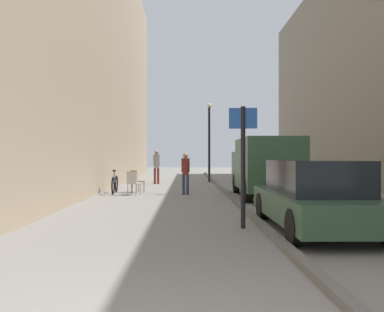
{
  "coord_description": "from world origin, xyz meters",
  "views": [
    {
      "loc": [
        -0.03,
        -2.53,
        1.53
      ],
      "look_at": [
        0.17,
        12.64,
        1.55
      ],
      "focal_mm": 36.26,
      "sensor_mm": 36.0,
      "label": 1
    }
  ],
  "objects_px": {
    "bicycle_leaning": "(115,184)",
    "cafe_chair_near_window": "(133,181)",
    "pedestrian_mid_block": "(157,165)",
    "street_sign_post": "(243,156)",
    "delivery_van": "(265,166)",
    "cafe_chair_by_doorway": "(136,180)",
    "lamp_post": "(209,137)",
    "parked_car": "(315,196)",
    "pedestrian_main_foreground": "(185,170)"
  },
  "relations": [
    {
      "from": "bicycle_leaning",
      "to": "cafe_chair_near_window",
      "type": "bearing_deg",
      "value": -43.56
    },
    {
      "from": "pedestrian_mid_block",
      "to": "cafe_chair_near_window",
      "type": "distance_m",
      "value": 6.3
    },
    {
      "from": "pedestrian_mid_block",
      "to": "bicycle_leaning",
      "type": "bearing_deg",
      "value": -116.78
    },
    {
      "from": "bicycle_leaning",
      "to": "street_sign_post",
      "type": "bearing_deg",
      "value": -65.15
    },
    {
      "from": "pedestrian_mid_block",
      "to": "bicycle_leaning",
      "type": "distance_m",
      "value": 5.73
    },
    {
      "from": "street_sign_post",
      "to": "cafe_chair_near_window",
      "type": "xyz_separation_m",
      "value": [
        -3.33,
        7.11,
        -1.0
      ]
    },
    {
      "from": "delivery_van",
      "to": "cafe_chair_by_doorway",
      "type": "height_order",
      "value": "delivery_van"
    },
    {
      "from": "street_sign_post",
      "to": "cafe_chair_by_doorway",
      "type": "distance_m",
      "value": 8.89
    },
    {
      "from": "street_sign_post",
      "to": "bicycle_leaning",
      "type": "relative_size",
      "value": 1.47
    },
    {
      "from": "pedestrian_mid_block",
      "to": "lamp_post",
      "type": "relative_size",
      "value": 0.39
    },
    {
      "from": "parked_car",
      "to": "cafe_chair_near_window",
      "type": "height_order",
      "value": "parked_car"
    },
    {
      "from": "street_sign_post",
      "to": "bicycle_leaning",
      "type": "distance_m",
      "value": 8.97
    },
    {
      "from": "cafe_chair_by_doorway",
      "to": "pedestrian_main_foreground",
      "type": "bearing_deg",
      "value": 26.09
    },
    {
      "from": "pedestrian_main_foreground",
      "to": "delivery_van",
      "type": "relative_size",
      "value": 0.34
    },
    {
      "from": "pedestrian_main_foreground",
      "to": "lamp_post",
      "type": "relative_size",
      "value": 0.35
    },
    {
      "from": "pedestrian_main_foreground",
      "to": "pedestrian_mid_block",
      "type": "xyz_separation_m",
      "value": [
        -1.63,
        6.06,
        0.11
      ]
    },
    {
      "from": "pedestrian_mid_block",
      "to": "cafe_chair_by_doorway",
      "type": "relative_size",
      "value": 2.0
    },
    {
      "from": "street_sign_post",
      "to": "cafe_chair_by_doorway",
      "type": "relative_size",
      "value": 2.77
    },
    {
      "from": "street_sign_post",
      "to": "lamp_post",
      "type": "relative_size",
      "value": 0.55
    },
    {
      "from": "delivery_van",
      "to": "pedestrian_main_foreground",
      "type": "bearing_deg",
      "value": 161.73
    },
    {
      "from": "lamp_post",
      "to": "cafe_chair_near_window",
      "type": "height_order",
      "value": "lamp_post"
    },
    {
      "from": "street_sign_post",
      "to": "bicycle_leaning",
      "type": "xyz_separation_m",
      "value": [
        -4.19,
        7.84,
        -1.16
      ]
    },
    {
      "from": "parked_car",
      "to": "street_sign_post",
      "type": "bearing_deg",
      "value": 171.41
    },
    {
      "from": "pedestrian_mid_block",
      "to": "lamp_post",
      "type": "xyz_separation_m",
      "value": [
        3.05,
        1.78,
        1.64
      ]
    },
    {
      "from": "bicycle_leaning",
      "to": "cafe_chair_near_window",
      "type": "distance_m",
      "value": 1.14
    },
    {
      "from": "bicycle_leaning",
      "to": "cafe_chair_by_doorway",
      "type": "relative_size",
      "value": 1.88
    },
    {
      "from": "pedestrian_main_foreground",
      "to": "cafe_chair_by_doorway",
      "type": "distance_m",
      "value": 2.3
    },
    {
      "from": "parked_car",
      "to": "cafe_chair_near_window",
      "type": "xyz_separation_m",
      "value": [
        -4.79,
        7.33,
        -0.17
      ]
    },
    {
      "from": "pedestrian_mid_block",
      "to": "delivery_van",
      "type": "height_order",
      "value": "delivery_van"
    },
    {
      "from": "lamp_post",
      "to": "cafe_chair_near_window",
      "type": "xyz_separation_m",
      "value": [
        -3.49,
        -8.04,
        -2.18
      ]
    },
    {
      "from": "pedestrian_mid_block",
      "to": "bicycle_leaning",
      "type": "xyz_separation_m",
      "value": [
        -1.3,
        -5.53,
        -0.7
      ]
    },
    {
      "from": "delivery_van",
      "to": "lamp_post",
      "type": "bearing_deg",
      "value": 100.95
    },
    {
      "from": "delivery_van",
      "to": "parked_car",
      "type": "xyz_separation_m",
      "value": [
        -0.27,
        -6.5,
        -0.47
      ]
    },
    {
      "from": "pedestrian_main_foreground",
      "to": "parked_car",
      "type": "xyz_separation_m",
      "value": [
        2.72,
        -7.54,
        -0.26
      ]
    },
    {
      "from": "pedestrian_main_foreground",
      "to": "cafe_chair_near_window",
      "type": "height_order",
      "value": "pedestrian_main_foreground"
    },
    {
      "from": "pedestrian_mid_block",
      "to": "parked_car",
      "type": "xyz_separation_m",
      "value": [
        4.35,
        -13.6,
        -0.37
      ]
    },
    {
      "from": "pedestrian_main_foreground",
      "to": "pedestrian_mid_block",
      "type": "height_order",
      "value": "pedestrian_mid_block"
    },
    {
      "from": "street_sign_post",
      "to": "cafe_chair_near_window",
      "type": "relative_size",
      "value": 2.77
    },
    {
      "from": "parked_car",
      "to": "cafe_chair_near_window",
      "type": "bearing_deg",
      "value": 123.1
    },
    {
      "from": "parked_car",
      "to": "cafe_chair_by_doorway",
      "type": "bearing_deg",
      "value": 119.78
    },
    {
      "from": "lamp_post",
      "to": "cafe_chair_by_doorway",
      "type": "bearing_deg",
      "value": -116.66
    },
    {
      "from": "cafe_chair_by_doorway",
      "to": "delivery_van",
      "type": "bearing_deg",
      "value": 27.81
    },
    {
      "from": "parked_car",
      "to": "bicycle_leaning",
      "type": "xyz_separation_m",
      "value": [
        -5.65,
        8.06,
        -0.33
      ]
    },
    {
      "from": "pedestrian_main_foreground",
      "to": "lamp_post",
      "type": "xyz_separation_m",
      "value": [
        1.41,
        7.84,
        1.75
      ]
    },
    {
      "from": "parked_car",
      "to": "bicycle_leaning",
      "type": "height_order",
      "value": "parked_car"
    },
    {
      "from": "bicycle_leaning",
      "to": "lamp_post",
      "type": "bearing_deg",
      "value": 56.02
    },
    {
      "from": "pedestrian_mid_block",
      "to": "parked_car",
      "type": "bearing_deg",
      "value": -85.79
    },
    {
      "from": "delivery_van",
      "to": "cafe_chair_near_window",
      "type": "bearing_deg",
      "value": 171.54
    },
    {
      "from": "parked_car",
      "to": "cafe_chair_by_doorway",
      "type": "xyz_separation_m",
      "value": [
        -4.81,
        8.39,
        -0.17
      ]
    },
    {
      "from": "cafe_chair_near_window",
      "to": "pedestrian_main_foreground",
      "type": "bearing_deg",
      "value": 28.48
    }
  ]
}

